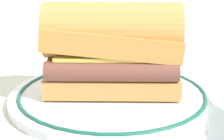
# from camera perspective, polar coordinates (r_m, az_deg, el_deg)

# --- Properties ---
(ground_plane) EXTENTS (1.50, 1.50, 0.00)m
(ground_plane) POSITION_cam_1_polar(r_m,az_deg,el_deg) (0.45, -2.08, -6.78)
(ground_plane) COLOR beige
(plate) EXTENTS (0.30, 0.30, 0.01)m
(plate) POSITION_cam_1_polar(r_m,az_deg,el_deg) (0.48, 0.00, -4.25)
(plate) COLOR white
(plate) RESTS_ON ground_plane
(sausage_sandwich) EXTENTS (0.21, 0.15, 0.13)m
(sausage_sandwich) POSITION_cam_1_polar(r_m,az_deg,el_deg) (0.46, 0.00, 3.88)
(sausage_sandwich) COLOR #C98C46
(sausage_sandwich) RESTS_ON plate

